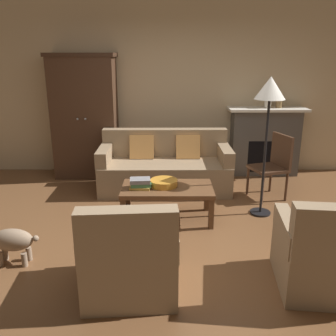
{
  "coord_description": "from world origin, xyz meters",
  "views": [
    {
      "loc": [
        -0.06,
        -3.64,
        1.96
      ],
      "look_at": [
        -0.06,
        0.84,
        0.55
      ],
      "focal_mm": 38.96,
      "sensor_mm": 36.0,
      "label": 1
    }
  ],
  "objects": [
    {
      "name": "ground_plane",
      "position": [
        0.0,
        0.0,
        0.0
      ],
      "size": [
        9.6,
        9.6,
        0.0
      ],
      "primitive_type": "plane",
      "color": "brown"
    },
    {
      "name": "armoire",
      "position": [
        -1.4,
        2.22,
        0.99
      ],
      "size": [
        1.06,
        0.57,
        1.97
      ],
      "color": "#472D1E",
      "rests_on": "ground"
    },
    {
      "name": "mantel_vase_cream",
      "position": [
        1.55,
        2.28,
        1.26
      ],
      "size": [
        0.12,
        0.12,
        0.28
      ],
      "primitive_type": "cylinder",
      "color": "beige",
      "rests_on": "fireplace"
    },
    {
      "name": "side_chair_wooden",
      "position": [
        1.41,
        1.22,
        0.51
      ],
      "size": [
        0.56,
        0.56,
        0.9
      ],
      "color": "#472D1E",
      "rests_on": "ground"
    },
    {
      "name": "armchair_near_left",
      "position": [
        -0.38,
        -0.95,
        0.32
      ],
      "size": [
        0.83,
        0.82,
        0.88
      ],
      "color": "#997F60",
      "rests_on": "ground"
    },
    {
      "name": "couch",
      "position": [
        -0.11,
        1.57,
        0.32
      ],
      "size": [
        1.93,
        0.87,
        0.86
      ],
      "color": "#937A5B",
      "rests_on": "ground"
    },
    {
      "name": "dog",
      "position": [
        -1.59,
        -0.51,
        0.25
      ],
      "size": [
        0.57,
        0.21,
        0.39
      ],
      "color": "gray",
      "rests_on": "ground"
    },
    {
      "name": "fruit_bowl",
      "position": [
        -0.11,
        0.53,
        0.46
      ],
      "size": [
        0.34,
        0.34,
        0.08
      ],
      "primitive_type": "cylinder",
      "color": "orange",
      "rests_on": "coffee_table"
    },
    {
      "name": "back_wall",
      "position": [
        0.0,
        2.55,
        1.4
      ],
      "size": [
        7.2,
        0.1,
        2.8
      ],
      "primitive_type": "cube",
      "color": "beige",
      "rests_on": "ground"
    },
    {
      "name": "book_stack",
      "position": [
        -0.39,
        0.45,
        0.48
      ],
      "size": [
        0.26,
        0.19,
        0.12
      ],
      "color": "gold",
      "rests_on": "coffee_table"
    },
    {
      "name": "mantel_vase_bronze",
      "position": [
        1.73,
        2.28,
        1.24
      ],
      "size": [
        0.1,
        0.1,
        0.23
      ],
      "primitive_type": "cylinder",
      "color": "olive",
      "rests_on": "fireplace"
    },
    {
      "name": "fireplace",
      "position": [
        1.55,
        2.3,
        0.57
      ],
      "size": [
        1.26,
        0.48,
        1.12
      ],
      "color": "#4C4947",
      "rests_on": "ground"
    },
    {
      "name": "coffee_table",
      "position": [
        -0.07,
        0.49,
        0.37
      ],
      "size": [
        1.1,
        0.6,
        0.42
      ],
      "color": "brown",
      "rests_on": "ground"
    },
    {
      "name": "armchair_near_right",
      "position": [
        1.29,
        -0.91,
        0.32
      ],
      "size": [
        0.85,
        0.85,
        0.88
      ],
      "color": "#997F60",
      "rests_on": "ground"
    },
    {
      "name": "floor_lamp",
      "position": [
        1.12,
        0.65,
        1.48
      ],
      "size": [
        0.36,
        0.36,
        1.71
      ],
      "color": "black",
      "rests_on": "ground"
    }
  ]
}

